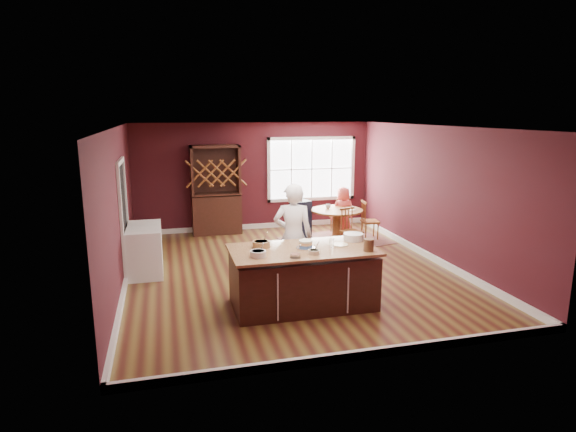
% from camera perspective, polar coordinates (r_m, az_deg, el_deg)
% --- Properties ---
extents(room_shell, '(7.00, 7.00, 7.00)m').
position_cam_1_polar(room_shell, '(8.89, 0.19, 1.82)').
color(room_shell, brown).
rests_on(room_shell, ground).
extents(window, '(2.36, 0.10, 1.66)m').
position_cam_1_polar(window, '(12.57, 2.80, 5.59)').
color(window, white).
rests_on(window, room_shell).
extents(doorway, '(0.08, 1.26, 2.13)m').
position_cam_1_polar(doorway, '(9.29, -18.82, -0.44)').
color(doorway, white).
rests_on(doorway, room_shell).
extents(kitchen_island, '(2.22, 1.16, 0.92)m').
position_cam_1_polar(kitchen_island, '(7.49, 1.76, -7.42)').
color(kitchen_island, '#3C1C17').
rests_on(kitchen_island, ground).
extents(dining_table, '(1.20, 1.20, 0.75)m').
position_cam_1_polar(dining_table, '(11.20, 5.79, -0.30)').
color(dining_table, brown).
rests_on(dining_table, ground).
extents(baker, '(0.75, 0.59, 1.81)m').
position_cam_1_polar(baker, '(8.11, 0.60, -2.43)').
color(baker, white).
rests_on(baker, ground).
extents(layer_cake, '(0.29, 0.29, 0.12)m').
position_cam_1_polar(layer_cake, '(7.36, 2.10, -3.37)').
color(layer_cake, white).
rests_on(layer_cake, kitchen_island).
extents(bowl_blue, '(0.23, 0.23, 0.09)m').
position_cam_1_polar(bowl_blue, '(6.94, -3.57, -4.49)').
color(bowl_blue, silver).
rests_on(bowl_blue, kitchen_island).
extents(bowl_yellow, '(0.27, 0.27, 0.10)m').
position_cam_1_polar(bowl_yellow, '(7.41, -3.20, -3.36)').
color(bowl_yellow, '#A16E4B').
rests_on(bowl_yellow, kitchen_island).
extents(bowl_pink, '(0.16, 0.16, 0.06)m').
position_cam_1_polar(bowl_pink, '(6.90, 0.87, -4.71)').
color(bowl_pink, silver).
rests_on(bowl_pink, kitchen_island).
extents(bowl_olive, '(0.17, 0.17, 0.06)m').
position_cam_1_polar(bowl_olive, '(7.07, 3.09, -4.28)').
color(bowl_olive, beige).
rests_on(bowl_olive, kitchen_island).
extents(drinking_glass, '(0.07, 0.07, 0.14)m').
position_cam_1_polar(drinking_glass, '(7.41, 5.20, -3.20)').
color(drinking_glass, silver).
rests_on(drinking_glass, kitchen_island).
extents(dinner_plate, '(0.25, 0.25, 0.02)m').
position_cam_1_polar(dinner_plate, '(7.57, 6.19, -3.40)').
color(dinner_plate, '#FFF6CE').
rests_on(dinner_plate, kitchen_island).
extents(white_tub, '(0.32, 0.32, 0.11)m').
position_cam_1_polar(white_tub, '(7.88, 7.75, -2.46)').
color(white_tub, white).
rests_on(white_tub, kitchen_island).
extents(stoneware_crock, '(0.16, 0.16, 0.19)m').
position_cam_1_polar(stoneware_crock, '(7.30, 9.54, -3.40)').
color(stoneware_crock, brown).
rests_on(stoneware_crock, kitchen_island).
extents(rug, '(2.60, 2.23, 0.01)m').
position_cam_1_polar(rug, '(11.33, 5.73, -2.91)').
color(rug, brown).
rests_on(rug, ground).
extents(chair_east, '(0.41, 0.42, 0.93)m').
position_cam_1_polar(chair_east, '(11.52, 9.72, -0.43)').
color(chair_east, brown).
rests_on(chair_east, ground).
extents(chair_south, '(0.49, 0.48, 0.95)m').
position_cam_1_polar(chair_south, '(10.44, 7.56, -1.62)').
color(chair_south, brown).
rests_on(chair_south, ground).
extents(chair_north, '(0.43, 0.42, 0.91)m').
position_cam_1_polar(chair_north, '(11.99, 6.09, 0.13)').
color(chair_north, '#975E32').
rests_on(chair_north, ground).
extents(seated_woman, '(0.61, 0.41, 1.20)m').
position_cam_1_polar(seated_woman, '(11.71, 6.54, 0.55)').
color(seated_woman, '#F25750').
rests_on(seated_woman, ground).
extents(high_chair, '(0.48, 0.48, 0.98)m').
position_cam_1_polar(high_chair, '(11.26, 1.49, -0.40)').
color(high_chair, black).
rests_on(high_chair, ground).
extents(toddler, '(0.18, 0.14, 0.26)m').
position_cam_1_polar(toddler, '(11.24, 1.61, 1.24)').
color(toddler, '#8CA5BF').
rests_on(toddler, high_chair).
extents(table_plate, '(0.21, 0.21, 0.02)m').
position_cam_1_polar(table_plate, '(11.12, 7.48, 0.74)').
color(table_plate, beige).
rests_on(table_plate, dining_table).
extents(table_cup, '(0.16, 0.16, 0.10)m').
position_cam_1_polar(table_cup, '(11.25, 4.78, 1.16)').
color(table_cup, silver).
rests_on(table_cup, dining_table).
extents(hutch, '(1.19, 0.49, 2.18)m').
position_cam_1_polar(hutch, '(11.88, -8.54, 3.07)').
color(hutch, '#352214').
rests_on(hutch, ground).
extents(washer, '(0.61, 0.59, 0.89)m').
position_cam_1_polar(washer, '(9.10, -16.63, -4.33)').
color(washer, silver).
rests_on(washer, ground).
extents(dryer, '(0.60, 0.58, 0.88)m').
position_cam_1_polar(dryer, '(9.71, -16.51, -3.30)').
color(dryer, white).
rests_on(dryer, ground).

